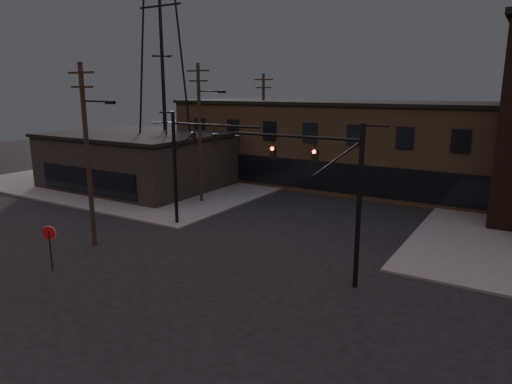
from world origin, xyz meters
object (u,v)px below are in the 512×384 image
(traffic_signal_near, at_px, (337,186))
(traffic_signal_far, at_px, (189,156))
(car_crossing, at_px, (407,190))
(stop_sign, at_px, (49,238))

(traffic_signal_near, xyz_separation_m, traffic_signal_far, (-12.07, 3.50, 0.08))
(car_crossing, bearing_deg, traffic_signal_far, -100.38)
(traffic_signal_near, height_order, car_crossing, traffic_signal_near)
(stop_sign, bearing_deg, traffic_signal_far, 82.68)
(traffic_signal_near, distance_m, car_crossing, 20.80)
(traffic_signal_near, bearing_deg, stop_sign, -154.10)
(car_crossing, bearing_deg, stop_sign, -91.98)
(traffic_signal_near, height_order, traffic_signal_far, same)
(traffic_signal_near, distance_m, stop_sign, 15.17)
(traffic_signal_near, relative_size, car_crossing, 1.76)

